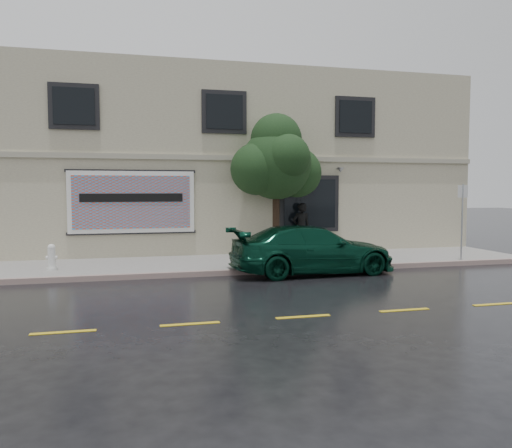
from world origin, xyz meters
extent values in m
plane|color=black|center=(0.00, 0.00, 0.00)|extent=(90.00, 90.00, 0.00)
cube|color=gray|center=(0.00, 3.25, 0.07)|extent=(20.00, 3.50, 0.15)
cube|color=gray|center=(0.00, 1.50, 0.07)|extent=(20.00, 0.18, 0.16)
cube|color=gold|center=(0.00, -3.50, 0.01)|extent=(19.00, 0.12, 0.01)
cube|color=beige|center=(0.00, 9.00, 3.50)|extent=(20.00, 8.00, 7.00)
cube|color=#9E9984|center=(0.00, 4.96, 3.60)|extent=(20.00, 0.12, 0.18)
cube|color=black|center=(3.20, 4.96, 1.95)|extent=(2.30, 0.10, 2.10)
cube|color=black|center=(3.20, 4.90, 1.95)|extent=(2.00, 0.05, 1.80)
cube|color=black|center=(-5.00, 4.90, 5.20)|extent=(1.30, 0.05, 1.20)
cube|color=black|center=(0.00, 4.90, 5.20)|extent=(1.30, 0.05, 1.20)
cube|color=black|center=(5.00, 4.90, 5.20)|extent=(1.30, 0.05, 1.20)
cube|color=white|center=(-3.20, 4.93, 2.05)|extent=(4.20, 0.06, 2.10)
cube|color=#CC492D|center=(-3.20, 4.89, 2.05)|extent=(3.90, 0.04, 1.80)
cube|color=black|center=(-3.20, 4.96, 1.00)|extent=(4.30, 0.10, 0.10)
cube|color=black|center=(-3.20, 4.96, 3.10)|extent=(4.30, 0.10, 0.10)
cube|color=black|center=(-3.20, 4.86, 2.20)|extent=(3.40, 0.02, 0.28)
imported|color=#083121|center=(1.93, 1.20, 0.71)|extent=(4.95, 2.34, 1.42)
imported|color=black|center=(2.76, 4.60, 1.07)|extent=(0.69, 0.48, 1.84)
imported|color=black|center=(2.76, 4.60, 2.34)|extent=(1.26, 1.26, 0.70)
cylinder|color=#332116|center=(1.69, 4.20, 1.28)|extent=(0.25, 0.25, 2.27)
sphere|color=black|center=(1.69, 4.20, 3.36)|extent=(2.47, 2.47, 2.47)
cylinder|color=silver|center=(-5.48, 2.70, 0.19)|extent=(0.29, 0.29, 0.08)
cylinder|color=silver|center=(-5.48, 2.70, 0.50)|extent=(0.22, 0.22, 0.54)
sphere|color=silver|center=(-5.48, 2.70, 0.81)|extent=(0.22, 0.22, 0.22)
cylinder|color=silver|center=(-5.48, 2.70, 0.52)|extent=(0.31, 0.10, 0.10)
cylinder|color=#989BA0|center=(7.35, 1.70, 1.40)|extent=(0.05, 0.05, 2.51)
cube|color=silver|center=(7.35, 1.70, 2.41)|extent=(0.29, 0.15, 0.40)
camera|label=1|loc=(-3.20, -12.56, 2.49)|focal=35.00mm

